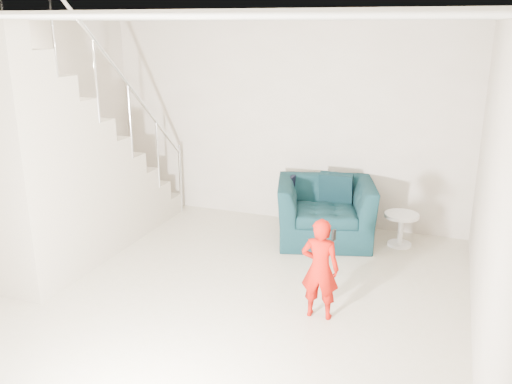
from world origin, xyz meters
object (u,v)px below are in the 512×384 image
armchair (325,211)px  staircase (60,181)px  side_table (401,224)px  toddler (320,269)px

armchair → staircase: staircase is taller
side_table → armchair: bearing=-172.1°
side_table → toddler: bearing=-105.1°
side_table → staircase: size_ratio=0.12×
side_table → staircase: staircase is taller
armchair → toddler: bearing=-94.3°
toddler → side_table: bearing=-106.8°
toddler → armchair: bearing=-80.2°
side_table → staircase: bearing=-155.0°
armchair → side_table: 0.95m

